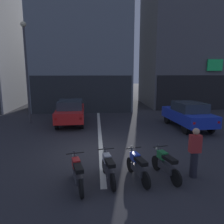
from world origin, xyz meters
TOP-DOWN VIEW (x-y plane):
  - ground_plane at (0.00, 0.00)m, footprint 120.00×120.00m
  - lane_centre_line at (0.00, 6.00)m, footprint 0.20×18.00m
  - building_mid_block at (-1.37, 13.70)m, footprint 8.83×9.01m
  - building_far_right at (9.95, 13.69)m, footprint 9.53×7.52m
  - car_red_crossing_near at (-1.90, 5.27)m, footprint 1.96×4.18m
  - car_blue_parked_kerbside at (5.52, 3.68)m, footprint 2.03×4.21m
  - street_lamp at (-4.73, 5.81)m, footprint 0.36×0.36m
  - motorcycle_red_row_leftmost at (-0.78, -2.80)m, footprint 0.59×1.64m
  - motorcycle_silver_row_left_mid at (0.16, -2.51)m, footprint 0.55×1.66m
  - motorcycle_blue_row_centre at (1.10, -2.48)m, footprint 0.59×1.64m
  - motorcycle_green_row_right_mid at (2.05, -2.41)m, footprint 0.60×1.63m
  - person_by_motorcycles at (2.99, -2.46)m, footprint 0.36×0.24m

SIDE VIEW (x-z plane):
  - ground_plane at x=0.00m, z-range 0.00..0.00m
  - lane_centre_line at x=0.00m, z-range 0.00..0.01m
  - motorcycle_red_row_leftmost at x=-0.78m, z-range -0.03..0.95m
  - motorcycle_silver_row_left_mid at x=0.16m, z-range -0.03..0.95m
  - motorcycle_blue_row_centre at x=1.10m, z-range -0.03..0.95m
  - motorcycle_green_row_right_mid at x=2.05m, z-range -0.03..0.95m
  - person_by_motorcycles at x=2.99m, z-range 0.02..1.69m
  - car_red_crossing_near at x=-1.90m, z-range 0.07..1.71m
  - car_blue_parked_kerbside at x=5.52m, z-range 0.07..1.71m
  - street_lamp at x=-4.73m, z-range 0.73..7.37m
  - building_far_right at x=9.95m, z-range -0.02..12.23m
  - building_mid_block at x=-1.37m, z-range -0.01..14.21m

